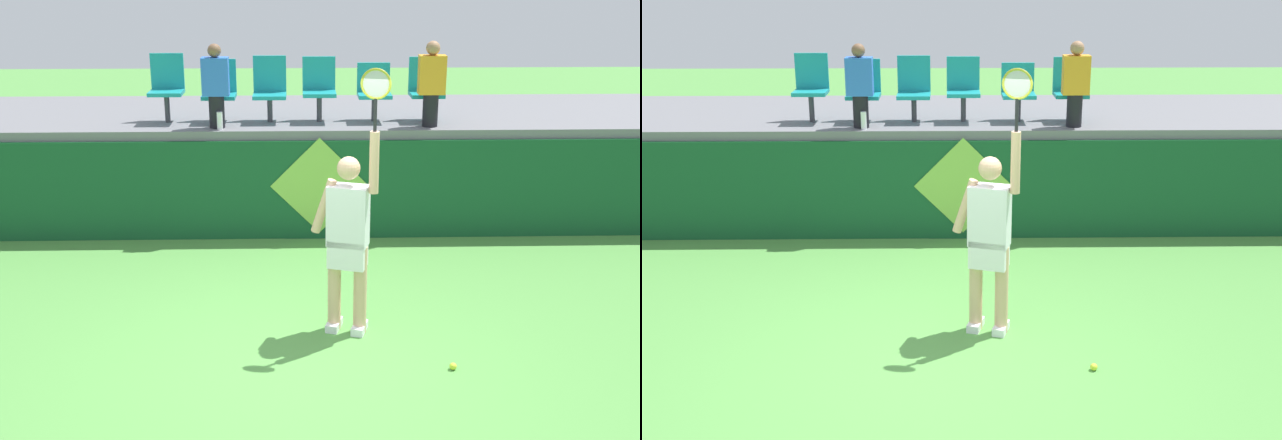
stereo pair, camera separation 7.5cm
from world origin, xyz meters
The scene contains 15 objects.
ground_plane centered at (0.00, 0.00, 0.00)m, with size 40.00×40.00×0.00m, color #519342.
court_back_wall centered at (0.00, 3.45, 0.66)m, with size 13.94×0.20×1.31m, color #144C28.
spectator_platform centered at (0.00, 4.75, 1.37)m, with size 13.94×2.69×0.12m, color slate.
tennis_player centered at (0.51, 0.69, 1.00)m, with size 0.73×0.36×2.60m.
tennis_ball centered at (1.41, -0.12, 0.03)m, with size 0.07×0.07×0.07m, color #D1E533.
water_bottle centered at (-0.96, 3.51, 1.55)m, with size 0.07×0.07×0.23m, color white.
stadium_chair_0 centered at (-1.70, 4.09, 1.92)m, with size 0.44×0.42×0.89m.
stadium_chair_1 centered at (-1.01, 4.09, 1.86)m, with size 0.44×0.42×0.81m.
stadium_chair_2 centered at (-0.34, 4.09, 1.88)m, with size 0.44×0.42×0.85m.
stadium_chair_3 centered at (0.32, 4.09, 1.89)m, with size 0.44×0.42×0.84m.
stadium_chair_4 centered at (1.05, 4.08, 1.85)m, with size 0.44×0.42×0.75m.
stadium_chair_5 centered at (1.75, 4.09, 1.88)m, with size 0.44×0.42×0.83m.
spectator_0 centered at (-1.01, 3.65, 1.98)m, with size 0.34×0.20×1.07m.
spectator_1 centered at (1.75, 3.65, 2.00)m, with size 0.34×0.20×1.09m.
wall_signage_mount centered at (0.30, 3.35, 0.00)m, with size 1.27×0.01×1.36m.
Camera 1 is at (0.05, -6.24, 3.52)m, focal length 43.43 mm.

